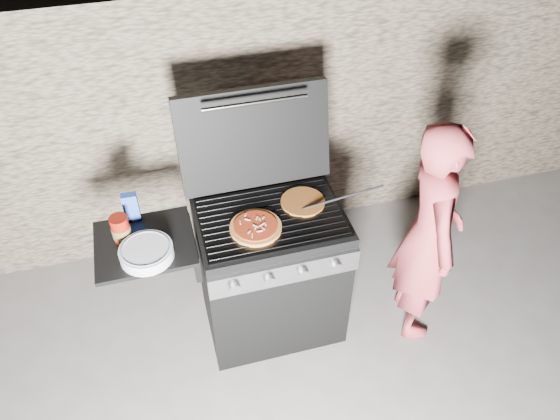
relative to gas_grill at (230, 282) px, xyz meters
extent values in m
plane|color=#605A56|center=(0.25, 0.00, -0.46)|extent=(50.00, 50.00, 0.00)
cube|color=#8B765E|center=(0.25, 1.05, 0.44)|extent=(8.00, 0.35, 1.80)
cylinder|color=#C57628|center=(0.45, 0.07, 0.46)|extent=(0.28, 0.28, 0.01)
cylinder|color=maroon|center=(-0.52, 0.05, 0.52)|extent=(0.11, 0.11, 0.15)
cube|color=#2849B7|center=(-0.46, 0.19, 0.53)|extent=(0.08, 0.05, 0.17)
cylinder|color=silver|center=(-0.41, -0.11, 0.48)|extent=(0.32, 0.32, 0.06)
imported|color=#B23C43|center=(1.11, -0.19, 0.28)|extent=(0.45, 0.60, 1.47)
cylinder|color=black|center=(0.64, 0.00, 0.50)|extent=(0.49, 0.03, 0.10)
camera|label=1|loc=(-0.26, -2.06, 2.44)|focal=35.00mm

